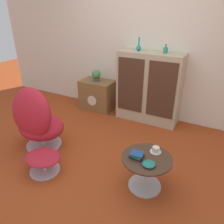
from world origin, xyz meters
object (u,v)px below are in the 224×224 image
object	(u,v)px
egg_chair	(37,120)
vase_inner_left	(166,50)
tv_console	(98,95)
sideboard	(149,88)
vase_leftmost	(139,47)
potted_plant	(96,75)
teacup	(156,150)
ottoman	(43,159)
coffee_table	(146,168)
book_stack	(137,155)
bowl	(149,164)

from	to	relation	value
egg_chair	vase_inner_left	bearing A→B (deg)	50.84
tv_console	egg_chair	bearing A→B (deg)	-91.28
sideboard	vase_inner_left	xyz separation A→B (m)	(0.22, 0.00, 0.65)
vase_leftmost	potted_plant	distance (m)	1.01
teacup	sideboard	bearing A→B (deg)	112.53
tv_console	vase_inner_left	bearing A→B (deg)	0.71
tv_console	egg_chair	world-z (taller)	egg_chair
potted_plant	ottoman	bearing A→B (deg)	-78.12
tv_console	teacup	distance (m)	2.19
coffee_table	potted_plant	xyz separation A→B (m)	(-1.62, 1.59, 0.43)
sideboard	ottoman	xyz separation A→B (m)	(-0.65, -1.95, -0.43)
coffee_table	teacup	size ratio (longest dim) A/B	4.35
vase_leftmost	tv_console	bearing A→B (deg)	-178.90
tv_console	egg_chair	xyz separation A→B (m)	(-0.04, -1.57, 0.16)
tv_console	vase_leftmost	size ratio (longest dim) A/B	2.99
vase_inner_left	teacup	distance (m)	1.72
sideboard	coffee_table	bearing A→B (deg)	-70.92
ottoman	potted_plant	bearing A→B (deg)	101.88
ottoman	potted_plant	distance (m)	2.05
vase_leftmost	teacup	bearing A→B (deg)	-60.27
ottoman	teacup	bearing A→B (deg)	21.47
egg_chair	book_stack	distance (m)	1.53
teacup	potted_plant	bearing A→B (deg)	139.09
potted_plant	vase_inner_left	bearing A→B (deg)	0.67
coffee_table	bowl	bearing A→B (deg)	-61.81
tv_console	vase_leftmost	distance (m)	1.27
tv_console	potted_plant	xyz separation A→B (m)	(-0.02, 0.00, 0.41)
coffee_table	vase_inner_left	xyz separation A→B (m)	(-0.34, 1.60, 1.00)
teacup	bowl	world-z (taller)	teacup
bowl	vase_leftmost	bearing A→B (deg)	116.17
vase_inner_left	book_stack	xyz separation A→B (m)	(0.23, -1.65, -0.83)
tv_console	book_stack	xyz separation A→B (m)	(1.49, -1.63, 0.15)
vase_leftmost	potted_plant	world-z (taller)	vase_leftmost
ottoman	book_stack	size ratio (longest dim) A/B	3.00
egg_chair	sideboard	bearing A→B (deg)	55.83
sideboard	bowl	world-z (taller)	sideboard
teacup	bowl	size ratio (longest dim) A/B	0.93
tv_console	potted_plant	distance (m)	0.41
sideboard	coffee_table	world-z (taller)	sideboard
ottoman	tv_console	bearing A→B (deg)	101.31
egg_chair	bowl	size ratio (longest dim) A/B	6.98
coffee_table	teacup	world-z (taller)	teacup
sideboard	teacup	bearing A→B (deg)	-67.47
book_stack	bowl	distance (m)	0.17
tv_console	ottoman	bearing A→B (deg)	-78.69
bowl	ottoman	bearing A→B (deg)	-169.28
book_stack	tv_console	bearing A→B (deg)	132.47
coffee_table	tv_console	bearing A→B (deg)	135.13
sideboard	egg_chair	distance (m)	1.92
ottoman	coffee_table	bearing A→B (deg)	16.17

